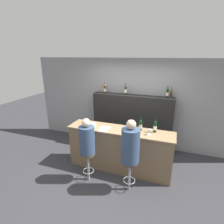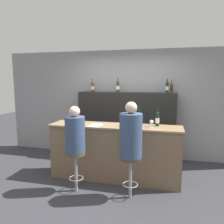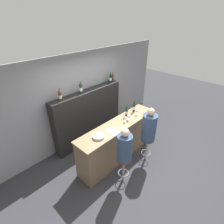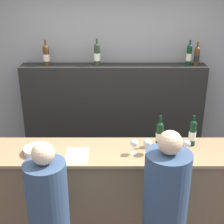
{
  "view_description": "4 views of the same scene",
  "coord_description": "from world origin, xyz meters",
  "px_view_note": "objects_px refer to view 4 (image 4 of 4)",
  "views": [
    {
      "loc": [
        1.07,
        -3.27,
        2.68
      ],
      "look_at": [
        -0.18,
        0.22,
        1.46
      ],
      "focal_mm": 28.0,
      "sensor_mm": 36.0,
      "label": 1
    },
    {
      "loc": [
        0.92,
        -3.63,
        1.87
      ],
      "look_at": [
        -0.03,
        0.19,
        1.3
      ],
      "focal_mm": 35.0,
      "sensor_mm": 36.0,
      "label": 2
    },
    {
      "loc": [
        -2.76,
        -2.11,
        3.44
      ],
      "look_at": [
        -0.18,
        0.32,
        1.43
      ],
      "focal_mm": 28.0,
      "sensor_mm": 36.0,
      "label": 3
    },
    {
      "loc": [
        -0.02,
        -2.37,
        2.52
      ],
      "look_at": [
        -0.02,
        0.35,
        1.41
      ],
      "focal_mm": 50.0,
      "sensor_mm": 36.0,
      "label": 4
    }
  ],
  "objects_px": {
    "wine_bottle_backbar_2": "(189,55)",
    "metal_bowl": "(37,150)",
    "wine_bottle_counter_1": "(192,133)",
    "wine_bottle_backbar_1": "(97,54)",
    "wine_bottle_counter_0": "(159,133)",
    "guest_seated_right": "(166,189)",
    "wine_glass_1": "(147,144)",
    "wine_bottle_backbar_3": "(197,56)",
    "wine_glass_2": "(187,144)",
    "guest_seated_left": "(47,194)",
    "wine_glass_0": "(134,144)",
    "wine_bottle_backbar_0": "(46,55)"
  },
  "relations": [
    {
      "from": "wine_bottle_counter_0",
      "to": "wine_glass_1",
      "type": "distance_m",
      "value": 0.22
    },
    {
      "from": "wine_bottle_backbar_3",
      "to": "wine_bottle_backbar_1",
      "type": "bearing_deg",
      "value": 180.0
    },
    {
      "from": "metal_bowl",
      "to": "guest_seated_left",
      "type": "height_order",
      "value": "guest_seated_left"
    },
    {
      "from": "wine_bottle_counter_0",
      "to": "guest_seated_left",
      "type": "height_order",
      "value": "guest_seated_left"
    },
    {
      "from": "wine_bottle_counter_1",
      "to": "wine_bottle_backbar_1",
      "type": "xyz_separation_m",
      "value": [
        -0.97,
        1.05,
        0.56
      ]
    },
    {
      "from": "wine_bottle_backbar_0",
      "to": "wine_glass_1",
      "type": "distance_m",
      "value": 1.76
    },
    {
      "from": "metal_bowl",
      "to": "wine_bottle_backbar_0",
      "type": "bearing_deg",
      "value": 94.82
    },
    {
      "from": "wine_bottle_counter_0",
      "to": "guest_seated_right",
      "type": "distance_m",
      "value": 0.75
    },
    {
      "from": "wine_bottle_counter_0",
      "to": "metal_bowl",
      "type": "height_order",
      "value": "wine_bottle_counter_0"
    },
    {
      "from": "wine_bottle_counter_1",
      "to": "metal_bowl",
      "type": "bearing_deg",
      "value": -174.03
    },
    {
      "from": "wine_glass_2",
      "to": "wine_glass_1",
      "type": "bearing_deg",
      "value": 180.0
    },
    {
      "from": "wine_bottle_counter_1",
      "to": "wine_bottle_backbar_1",
      "type": "distance_m",
      "value": 1.53
    },
    {
      "from": "wine_bottle_backbar_3",
      "to": "wine_bottle_backbar_2",
      "type": "bearing_deg",
      "value": -180.0
    },
    {
      "from": "guest_seated_left",
      "to": "guest_seated_right",
      "type": "bearing_deg",
      "value": -0.0
    },
    {
      "from": "guest_seated_right",
      "to": "wine_bottle_backbar_3",
      "type": "bearing_deg",
      "value": 70.92
    },
    {
      "from": "guest_seated_right",
      "to": "wine_glass_0",
      "type": "bearing_deg",
      "value": 110.92
    },
    {
      "from": "wine_bottle_backbar_0",
      "to": "wine_glass_0",
      "type": "xyz_separation_m",
      "value": [
        1.01,
        -1.22,
        -0.58
      ]
    },
    {
      "from": "wine_bottle_counter_1",
      "to": "wine_bottle_backbar_3",
      "type": "relative_size",
      "value": 1.09
    },
    {
      "from": "wine_bottle_backbar_2",
      "to": "wine_bottle_counter_0",
      "type": "bearing_deg",
      "value": -114.51
    },
    {
      "from": "wine_bottle_counter_0",
      "to": "metal_bowl",
      "type": "xyz_separation_m",
      "value": [
        -1.17,
        -0.16,
        -0.1
      ]
    },
    {
      "from": "wine_glass_1",
      "to": "wine_glass_2",
      "type": "bearing_deg",
      "value": -0.0
    },
    {
      "from": "wine_bottle_counter_0",
      "to": "metal_bowl",
      "type": "relative_size",
      "value": 1.22
    },
    {
      "from": "wine_bottle_counter_0",
      "to": "wine_bottle_backbar_2",
      "type": "bearing_deg",
      "value": 65.49
    },
    {
      "from": "wine_bottle_backbar_2",
      "to": "wine_glass_0",
      "type": "height_order",
      "value": "wine_bottle_backbar_2"
    },
    {
      "from": "wine_bottle_backbar_0",
      "to": "guest_seated_left",
      "type": "bearing_deg",
      "value": -80.52
    },
    {
      "from": "wine_bottle_backbar_2",
      "to": "wine_glass_1",
      "type": "relative_size",
      "value": 2.02
    },
    {
      "from": "wine_bottle_counter_0",
      "to": "wine_bottle_backbar_0",
      "type": "xyz_separation_m",
      "value": [
        -1.27,
        1.05,
        0.56
      ]
    },
    {
      "from": "wine_bottle_counter_0",
      "to": "wine_bottle_counter_1",
      "type": "bearing_deg",
      "value": 0.0
    },
    {
      "from": "wine_bottle_backbar_3",
      "to": "wine_glass_2",
      "type": "bearing_deg",
      "value": -105.58
    },
    {
      "from": "wine_bottle_counter_0",
      "to": "metal_bowl",
      "type": "distance_m",
      "value": 1.19
    },
    {
      "from": "wine_bottle_backbar_0",
      "to": "guest_seated_left",
      "type": "xyz_separation_m",
      "value": [
        0.3,
        -1.78,
        -0.71
      ]
    },
    {
      "from": "guest_seated_right",
      "to": "wine_glass_2",
      "type": "bearing_deg",
      "value": 63.88
    },
    {
      "from": "wine_glass_0",
      "to": "guest_seated_left",
      "type": "height_order",
      "value": "guest_seated_left"
    },
    {
      "from": "wine_bottle_backbar_3",
      "to": "wine_glass_2",
      "type": "relative_size",
      "value": 2.05
    },
    {
      "from": "wine_bottle_backbar_1",
      "to": "wine_bottle_counter_1",
      "type": "bearing_deg",
      "value": -47.1
    },
    {
      "from": "metal_bowl",
      "to": "guest_seated_left",
      "type": "bearing_deg",
      "value": -71.37
    },
    {
      "from": "wine_bottle_counter_1",
      "to": "wine_bottle_backbar_3",
      "type": "height_order",
      "value": "wine_bottle_backbar_3"
    },
    {
      "from": "wine_bottle_counter_1",
      "to": "wine_bottle_backbar_2",
      "type": "distance_m",
      "value": 1.19
    },
    {
      "from": "wine_bottle_counter_0",
      "to": "wine_glass_1",
      "type": "height_order",
      "value": "wine_bottle_counter_0"
    },
    {
      "from": "wine_bottle_backbar_2",
      "to": "metal_bowl",
      "type": "bearing_deg",
      "value": -143.91
    },
    {
      "from": "wine_bottle_counter_0",
      "to": "wine_glass_2",
      "type": "relative_size",
      "value": 2.23
    },
    {
      "from": "wine_glass_1",
      "to": "metal_bowl",
      "type": "bearing_deg",
      "value": 179.02
    },
    {
      "from": "wine_bottle_backbar_1",
      "to": "wine_bottle_backbar_3",
      "type": "relative_size",
      "value": 1.12
    },
    {
      "from": "wine_bottle_counter_1",
      "to": "wine_bottle_backbar_2",
      "type": "height_order",
      "value": "wine_bottle_backbar_2"
    },
    {
      "from": "wine_glass_0",
      "to": "wine_bottle_backbar_1",
      "type": "bearing_deg",
      "value": 107.63
    },
    {
      "from": "wine_bottle_backbar_3",
      "to": "wine_glass_0",
      "type": "relative_size",
      "value": 1.96
    },
    {
      "from": "wine_bottle_backbar_3",
      "to": "metal_bowl",
      "type": "height_order",
      "value": "wine_bottle_backbar_3"
    },
    {
      "from": "wine_bottle_backbar_1",
      "to": "metal_bowl",
      "type": "height_order",
      "value": "wine_bottle_backbar_1"
    },
    {
      "from": "guest_seated_left",
      "to": "guest_seated_right",
      "type": "height_order",
      "value": "guest_seated_right"
    },
    {
      "from": "wine_bottle_counter_0",
      "to": "wine_bottle_backbar_3",
      "type": "bearing_deg",
      "value": 61.33
    }
  ]
}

